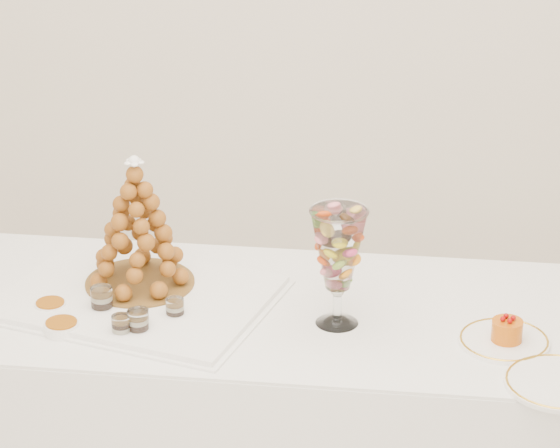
# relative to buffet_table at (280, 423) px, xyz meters

# --- Properties ---
(buffet_table) EXTENTS (1.87, 0.76, 0.71)m
(buffet_table) POSITION_rel_buffet_table_xyz_m (0.00, 0.00, 0.00)
(buffet_table) COLOR white
(buffet_table) RESTS_ON ground
(lace_tray) EXTENTS (0.78, 0.66, 0.02)m
(lace_tray) POSITION_rel_buffet_table_xyz_m (-0.38, -0.00, 0.36)
(lace_tray) COLOR white
(lace_tray) RESTS_ON buffet_table
(macaron_vase) EXTENTS (0.14, 0.14, 0.32)m
(macaron_vase) POSITION_rel_buffet_table_xyz_m (0.16, -0.06, 0.56)
(macaron_vase) COLOR white
(macaron_vase) RESTS_ON buffet_table
(cake_plate) EXTENTS (0.23, 0.23, 0.01)m
(cake_plate) POSITION_rel_buffet_table_xyz_m (0.58, -0.11, 0.36)
(cake_plate) COLOR white
(cake_plate) RESTS_ON buffet_table
(spare_plate) EXTENTS (0.26, 0.26, 0.01)m
(spare_plate) POSITION_rel_buffet_table_xyz_m (0.70, -0.30, 0.36)
(spare_plate) COLOR white
(spare_plate) RESTS_ON buffet_table
(verrine_a) EXTENTS (0.07, 0.07, 0.08)m
(verrine_a) POSITION_rel_buffet_table_xyz_m (-0.46, -0.08, 0.39)
(verrine_a) COLOR white
(verrine_a) RESTS_ON buffet_table
(verrine_b) EXTENTS (0.05, 0.05, 0.06)m
(verrine_b) POSITION_rel_buffet_table_xyz_m (-0.34, -0.16, 0.39)
(verrine_b) COLOR white
(verrine_b) RESTS_ON buffet_table
(verrine_c) EXTENTS (0.05, 0.05, 0.06)m
(verrine_c) POSITION_rel_buffet_table_xyz_m (-0.26, -0.10, 0.39)
(verrine_c) COLOR white
(verrine_c) RESTS_ON buffet_table
(verrine_d) EXTENTS (0.05, 0.05, 0.06)m
(verrine_d) POSITION_rel_buffet_table_xyz_m (-0.38, -0.20, 0.39)
(verrine_d) COLOR white
(verrine_d) RESTS_ON buffet_table
(verrine_e) EXTENTS (0.07, 0.07, 0.07)m
(verrine_e) POSITION_rel_buffet_table_xyz_m (-0.34, -0.19, 0.39)
(verrine_e) COLOR white
(verrine_e) RESTS_ON buffet_table
(ramekin_back) EXTENTS (0.08, 0.08, 0.03)m
(ramekin_back) POSITION_rel_buffet_table_xyz_m (-0.60, -0.09, 0.37)
(ramekin_back) COLOR white
(ramekin_back) RESTS_ON buffet_table
(ramekin_front) EXTENTS (0.09, 0.09, 0.03)m
(ramekin_front) POSITION_rel_buffet_table_xyz_m (-0.54, -0.19, 0.37)
(ramekin_front) COLOR white
(ramekin_front) RESTS_ON buffet_table
(croquembouche) EXTENTS (0.30, 0.30, 0.37)m
(croquembouche) POSITION_rel_buffet_table_xyz_m (-0.39, 0.06, 0.56)
(croquembouche) COLOR brown
(croquembouche) RESTS_ON lace_tray
(mousse_cake) EXTENTS (0.08, 0.08, 0.07)m
(mousse_cake) POSITION_rel_buffet_table_xyz_m (0.59, -0.11, 0.39)
(mousse_cake) COLOR #C25509
(mousse_cake) RESTS_ON cake_plate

